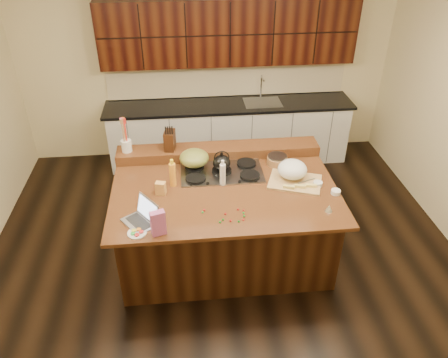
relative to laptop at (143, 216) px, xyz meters
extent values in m
cube|color=black|center=(0.83, 0.49, -0.99)|extent=(5.50, 5.00, 0.01)
cube|color=silver|center=(0.83, 0.49, 1.72)|extent=(5.50, 5.00, 0.01)
cube|color=beige|center=(0.83, 2.99, 0.37)|extent=(5.50, 0.01, 2.70)
cube|color=black|center=(0.83, 0.49, -0.54)|extent=(2.22, 1.42, 0.88)
cube|color=black|center=(0.83, 0.49, -0.08)|extent=(2.40, 1.60, 0.04)
cube|color=black|center=(0.83, 1.19, 0.00)|extent=(2.40, 0.30, 0.12)
cube|color=gray|center=(0.83, 0.79, -0.06)|extent=(0.92, 0.52, 0.02)
cylinder|color=black|center=(0.53, 0.92, -0.03)|extent=(0.22, 0.22, 0.03)
cylinder|color=black|center=(1.13, 0.92, -0.03)|extent=(0.22, 0.22, 0.03)
cylinder|color=black|center=(0.53, 0.66, -0.03)|extent=(0.22, 0.22, 0.03)
cylinder|color=black|center=(1.13, 0.66, -0.03)|extent=(0.22, 0.22, 0.03)
cylinder|color=black|center=(0.83, 0.79, -0.03)|extent=(0.22, 0.22, 0.03)
cube|color=silver|center=(1.13, 2.66, -0.53)|extent=(3.60, 0.62, 0.90)
cube|color=black|center=(1.13, 2.66, -0.06)|extent=(3.70, 0.66, 0.04)
cube|color=gray|center=(1.63, 2.66, -0.05)|extent=(0.55, 0.42, 0.01)
cylinder|color=gray|center=(1.63, 2.84, 0.14)|extent=(0.02, 0.02, 0.36)
cube|color=black|center=(1.13, 2.81, 0.97)|extent=(3.60, 0.34, 0.90)
cube|color=beige|center=(1.13, 2.97, 0.22)|extent=(3.60, 0.03, 0.50)
ellipsoid|color=black|center=(0.83, 0.79, 0.07)|extent=(0.21, 0.21, 0.18)
ellipsoid|color=olive|center=(0.53, 0.92, 0.08)|extent=(0.39, 0.39, 0.18)
cube|color=#B7B7BC|center=(-0.04, -0.03, -0.05)|extent=(0.37, 0.39, 0.02)
cube|color=black|center=(-0.04, -0.03, -0.04)|extent=(0.27, 0.30, 0.00)
cube|color=#B7B7BC|center=(0.05, 0.04, 0.06)|extent=(0.24, 0.30, 0.21)
cube|color=silver|center=(0.04, 0.03, 0.06)|extent=(0.21, 0.27, 0.18)
cylinder|color=orange|center=(0.29, 0.59, 0.07)|extent=(0.08, 0.08, 0.27)
cylinder|color=silver|center=(0.82, 0.56, 0.06)|extent=(0.08, 0.08, 0.25)
cube|color=tan|center=(1.61, 0.50, -0.05)|extent=(0.66, 0.57, 0.03)
ellipsoid|color=white|center=(1.59, 0.59, 0.06)|extent=(0.32, 0.32, 0.20)
cube|color=#EDD872|center=(1.51, 0.37, -0.02)|extent=(0.12, 0.03, 0.03)
cube|color=#EDD872|center=(1.63, 0.37, -0.02)|extent=(0.12, 0.03, 0.03)
cube|color=#EDD872|center=(1.75, 0.37, -0.02)|extent=(0.12, 0.03, 0.03)
cylinder|color=gray|center=(1.73, 0.48, -0.03)|extent=(0.21, 0.09, 0.01)
cylinder|color=white|center=(1.84, 0.43, -0.04)|extent=(0.13, 0.13, 0.04)
cylinder|color=white|center=(1.98, 0.26, -0.04)|extent=(0.11, 0.11, 0.04)
cylinder|color=white|center=(1.65, 0.85, -0.04)|extent=(0.13, 0.13, 0.04)
cylinder|color=#996B3F|center=(1.49, 0.92, -0.02)|extent=(0.31, 0.31, 0.09)
cone|color=silver|center=(1.82, -0.02, -0.03)|extent=(0.09, 0.09, 0.07)
cube|color=#BE5998|center=(0.15, -0.20, 0.06)|extent=(0.15, 0.11, 0.25)
cylinder|color=white|center=(-0.05, -0.18, -0.05)|extent=(0.24, 0.24, 0.01)
cube|color=#E2A24F|center=(0.16, 0.44, 0.01)|extent=(0.12, 0.10, 0.14)
cylinder|color=white|center=(-0.24, 1.19, 0.13)|extent=(0.15, 0.15, 0.14)
cube|color=black|center=(0.27, 1.19, 0.17)|extent=(0.14, 0.20, 0.23)
ellipsoid|color=red|center=(0.59, 0.10, -0.05)|extent=(0.02, 0.02, 0.02)
ellipsoid|color=#198C26|center=(0.73, -0.10, -0.05)|extent=(0.02, 0.02, 0.02)
ellipsoid|color=red|center=(0.83, -0.09, -0.05)|extent=(0.02, 0.02, 0.02)
ellipsoid|color=#198C26|center=(0.97, -0.03, -0.05)|extent=(0.02, 0.02, 0.02)
ellipsoid|color=red|center=(0.93, 0.08, -0.05)|extent=(0.02, 0.02, 0.02)
ellipsoid|color=#198C26|center=(0.97, 0.02, -0.05)|extent=(0.02, 0.02, 0.02)
ellipsoid|color=red|center=(0.98, 0.06, -0.05)|extent=(0.02, 0.02, 0.02)
ellipsoid|color=#198C26|center=(0.76, -0.06, -0.05)|extent=(0.02, 0.02, 0.02)
ellipsoid|color=red|center=(0.79, 0.02, -0.05)|extent=(0.02, 0.02, 0.02)
ellipsoid|color=#198C26|center=(0.91, -0.11, -0.05)|extent=(0.02, 0.02, 0.02)
ellipsoid|color=red|center=(0.96, -0.09, -0.05)|extent=(0.02, 0.02, 0.02)
ellipsoid|color=#198C26|center=(0.57, 0.07, -0.05)|extent=(0.02, 0.02, 0.02)
camera|label=1|loc=(0.43, -3.35, 2.57)|focal=35.00mm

